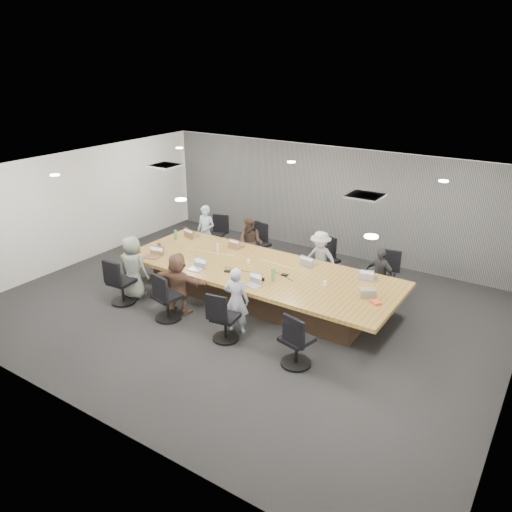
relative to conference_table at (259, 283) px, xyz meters
The scene contains 40 objects.
floor 0.64m from the conference_table, 90.00° to the right, with size 10.00×8.00×0.00m, color #242425.
ceiling 2.45m from the conference_table, 90.00° to the right, with size 10.00×8.00×0.00m, color white.
wall_back 3.64m from the conference_table, 90.00° to the left, with size 10.00×2.80×0.00m, color silver.
wall_front 4.61m from the conference_table, 90.00° to the right, with size 10.00×2.80×0.00m, color silver.
wall_left 5.12m from the conference_table, behind, with size 8.00×2.80×0.00m, color silver.
curtain 3.56m from the conference_table, 90.00° to the left, with size 9.80×0.04×2.80m, color #606060.
conference_table is the anchor object (origin of this frame).
chair_0 3.02m from the conference_table, 145.75° to the left, with size 0.54×0.54×0.81m, color black, non-canonical shape.
chair_1 2.03m from the conference_table, 123.13° to the left, with size 0.56×0.56×0.84m, color black, non-canonical shape.
chair_2 1.87m from the conference_table, 65.58° to the left, with size 0.56×0.56×0.84m, color black, non-canonical shape.
chair_3 2.75m from the conference_table, 38.16° to the left, with size 0.53×0.53×0.78m, color black, non-canonical shape.
chair_4 2.89m from the conference_table, 143.91° to the right, with size 0.55×0.55×0.82m, color black, non-canonical shape.
chair_5 2.00m from the conference_table, 121.77° to the right, with size 0.56×0.56×0.83m, color black, non-canonical shape.
chair_6 1.74m from the conference_table, 77.40° to the right, with size 0.52×0.52×0.77m, color black, non-canonical shape.
chair_7 2.52m from the conference_table, 42.35° to the right, with size 0.56×0.56×0.83m, color black, non-canonical shape.
person_0 2.85m from the conference_table, 151.60° to the left, with size 0.50×0.33×1.37m, color #9BB4C7.
laptop_0 2.64m from the conference_table, 162.23° to the left, with size 0.36×0.25×0.02m, color #8C6647.
person_1 1.76m from the conference_table, 129.42° to the left, with size 0.63×0.49×1.30m, color #352820.
laptop_1 1.41m from the conference_table, 144.21° to the left, with size 0.30×0.21×0.02m, color #8C6647.
person_2 1.58m from the conference_table, 60.24° to the left, with size 0.84×0.48×1.31m, color #A4A4A4.
laptop_2 1.16m from the conference_table, 46.02° to the left, with size 0.34×0.24×0.02m, color #B2B2B7.
person_3 2.56m from the conference_table, 31.96° to the left, with size 0.71×0.29×1.20m, color #2D2D2E.
laptop_3 2.33m from the conference_table, 20.29° to the left, with size 0.30×0.21×0.02m, color #B2B2B7.
person_4 2.71m from the conference_table, 149.94° to the right, with size 0.68×0.44×1.39m, color gray.
laptop_4 2.49m from the conference_table, 161.07° to the right, with size 0.35×0.24×0.02m, color #8C6647.
person_5 1.73m from the conference_table, 127.95° to the right, with size 1.20×0.38×1.30m, color brown.
laptop_5 1.37m from the conference_table, 142.77° to the right, with size 0.30×0.21×0.02m, color #B2B2B7.
person_6 1.43m from the conference_table, 74.28° to the right, with size 0.48×0.32×1.32m, color #999FB4.
laptop_6 0.95m from the conference_table, 64.59° to the right, with size 0.29×0.20×0.02m, color #B2B2B7.
bottle_green_left 2.72m from the conference_table, behind, with size 0.07×0.07×0.25m, color #4F8D54.
bottle_green_right 0.85m from the conference_table, 33.29° to the right, with size 0.08×0.08×0.28m, color #4F8D54.
bottle_clear 1.37m from the conference_table, 168.87° to the left, with size 0.06×0.06×0.21m, color silver.
cup_white_far 0.51m from the conference_table, 164.21° to the left, with size 0.07×0.07×0.09m, color white.
cup_white_near 1.60m from the conference_table, ahead, with size 0.08×0.08×0.10m, color white.
mug_brown 2.69m from the conference_table, behind, with size 0.08×0.08×0.10m, color brown.
mic_left 0.76m from the conference_table, 130.19° to the right, with size 0.15×0.10×0.03m, color black.
mic_right 0.74m from the conference_table, ahead, with size 0.14×0.09×0.03m, color black.
stapler 0.72m from the conference_table, 53.71° to the right, with size 0.17×0.04×0.06m, color black.
canvas_bag 2.46m from the conference_table, ahead, with size 0.29×0.18×0.16m, color gray.
snack_packet 2.68m from the conference_table, ahead, with size 0.20×0.13×0.04m, color #E85628.
Camera 1 is at (5.25, -7.61, 4.92)m, focal length 35.00 mm.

